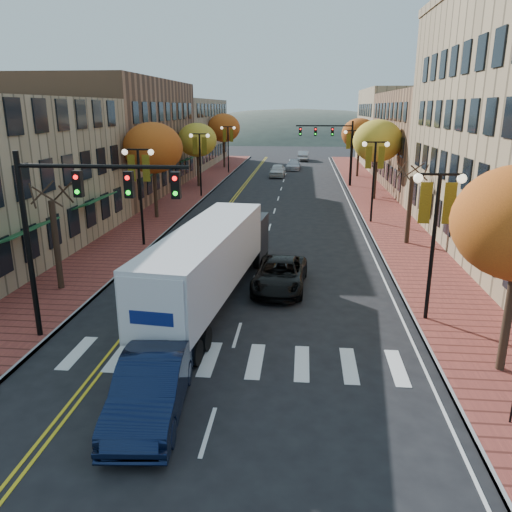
# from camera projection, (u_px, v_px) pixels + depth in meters

# --- Properties ---
(ground) EXTENTS (200.00, 200.00, 0.00)m
(ground) POSITION_uv_depth(u_px,v_px,m) (220.00, 391.00, 15.40)
(ground) COLOR black
(ground) RESTS_ON ground
(sidewalk_left) EXTENTS (4.00, 85.00, 0.15)m
(sidewalk_left) POSITION_uv_depth(u_px,v_px,m) (183.00, 199.00, 47.19)
(sidewalk_left) COLOR brown
(sidewalk_left) RESTS_ON ground
(sidewalk_right) EXTENTS (4.00, 85.00, 0.15)m
(sidewalk_right) POSITION_uv_depth(u_px,v_px,m) (376.00, 202.00, 45.55)
(sidewalk_right) COLOR brown
(sidewalk_right) RESTS_ON ground
(building_left_mid) EXTENTS (12.00, 24.00, 11.00)m
(building_left_mid) POSITION_uv_depth(u_px,v_px,m) (110.00, 138.00, 49.70)
(building_left_mid) COLOR brown
(building_left_mid) RESTS_ON ground
(building_left_far) EXTENTS (12.00, 26.00, 9.50)m
(building_left_far) POSITION_uv_depth(u_px,v_px,m) (174.00, 133.00, 73.76)
(building_left_far) COLOR #9E8966
(building_left_far) RESTS_ON ground
(building_right_mid) EXTENTS (15.00, 24.00, 10.00)m
(building_right_mid) POSITION_uv_depth(u_px,v_px,m) (459.00, 141.00, 52.32)
(building_right_mid) COLOR brown
(building_right_mid) RESTS_ON ground
(building_right_far) EXTENTS (15.00, 20.00, 11.00)m
(building_right_far) POSITION_uv_depth(u_px,v_px,m) (415.00, 128.00, 73.16)
(building_right_far) COLOR #9E8966
(building_right_far) RESTS_ON ground
(tree_left_a) EXTENTS (0.28, 0.28, 4.20)m
(tree_left_a) POSITION_uv_depth(u_px,v_px,m) (56.00, 245.00, 23.20)
(tree_left_a) COLOR #382619
(tree_left_a) RESTS_ON sidewalk_left
(tree_left_b) EXTENTS (4.48, 4.48, 7.21)m
(tree_left_b) POSITION_uv_depth(u_px,v_px,m) (153.00, 148.00, 37.54)
(tree_left_b) COLOR #382619
(tree_left_b) RESTS_ON sidewalk_left
(tree_left_c) EXTENTS (4.16, 4.16, 6.69)m
(tree_left_c) POSITION_uv_depth(u_px,v_px,m) (197.00, 140.00, 52.91)
(tree_left_c) COLOR #382619
(tree_left_c) RESTS_ON sidewalk_left
(tree_left_d) EXTENTS (4.61, 4.61, 7.42)m
(tree_left_d) POSITION_uv_depth(u_px,v_px,m) (224.00, 128.00, 69.92)
(tree_left_d) COLOR #382619
(tree_left_d) RESTS_ON sidewalk_left
(tree_right_b) EXTENTS (0.28, 0.28, 4.20)m
(tree_right_b) POSITION_uv_depth(u_px,v_px,m) (409.00, 210.00, 31.09)
(tree_right_b) COLOR #382619
(tree_right_b) RESTS_ON sidewalk_right
(tree_right_c) EXTENTS (4.48, 4.48, 7.21)m
(tree_right_c) POSITION_uv_depth(u_px,v_px,m) (378.00, 141.00, 45.44)
(tree_right_c) COLOR #382619
(tree_right_c) RESTS_ON sidewalk_right
(tree_right_d) EXTENTS (4.35, 4.35, 7.00)m
(tree_right_d) POSITION_uv_depth(u_px,v_px,m) (359.00, 134.00, 60.74)
(tree_right_d) COLOR #382619
(tree_right_d) RESTS_ON sidewalk_right
(lamp_left_b) EXTENTS (1.96, 0.36, 6.05)m
(lamp_left_b) POSITION_uv_depth(u_px,v_px,m) (140.00, 178.00, 30.11)
(lamp_left_b) COLOR black
(lamp_left_b) RESTS_ON ground
(lamp_left_c) EXTENTS (1.96, 0.36, 6.05)m
(lamp_left_c) POSITION_uv_depth(u_px,v_px,m) (200.00, 152.00, 47.27)
(lamp_left_c) COLOR black
(lamp_left_c) RESTS_ON ground
(lamp_left_d) EXTENTS (1.96, 0.36, 6.05)m
(lamp_left_d) POSITION_uv_depth(u_px,v_px,m) (228.00, 140.00, 64.44)
(lamp_left_d) COLOR black
(lamp_left_d) RESTS_ON ground
(lamp_right_a) EXTENTS (1.96, 0.36, 6.05)m
(lamp_right_a) POSITION_uv_depth(u_px,v_px,m) (436.00, 219.00, 19.20)
(lamp_right_a) COLOR black
(lamp_right_a) RESTS_ON ground
(lamp_right_b) EXTENTS (1.96, 0.36, 6.05)m
(lamp_right_b) POSITION_uv_depth(u_px,v_px,m) (374.00, 166.00, 36.37)
(lamp_right_b) COLOR black
(lamp_right_b) RESTS_ON ground
(lamp_right_c) EXTENTS (1.96, 0.36, 6.05)m
(lamp_right_c) POSITION_uv_depth(u_px,v_px,m) (352.00, 147.00, 53.53)
(lamp_right_c) COLOR black
(lamp_right_c) RESTS_ON ground
(traffic_mast_near) EXTENTS (6.10, 0.35, 7.00)m
(traffic_mast_near) POSITION_uv_depth(u_px,v_px,m) (76.00, 212.00, 17.34)
(traffic_mast_near) COLOR black
(traffic_mast_near) RESTS_ON ground
(traffic_mast_far) EXTENTS (6.10, 0.34, 7.00)m
(traffic_mast_far) POSITION_uv_depth(u_px,v_px,m) (334.00, 141.00, 53.53)
(traffic_mast_far) COLOR black
(traffic_mast_far) RESTS_ON ground
(semi_truck) EXTENTS (3.78, 14.58, 3.61)m
(semi_truck) POSITION_uv_depth(u_px,v_px,m) (215.00, 256.00, 22.05)
(semi_truck) COLOR black
(semi_truck) RESTS_ON ground
(navy_sedan) EXTENTS (2.24, 5.28, 1.69)m
(navy_sedan) POSITION_uv_depth(u_px,v_px,m) (151.00, 387.00, 14.07)
(navy_sedan) COLOR black
(navy_sedan) RESTS_ON ground
(black_suv) EXTENTS (2.66, 5.28, 1.43)m
(black_suv) POSITION_uv_depth(u_px,v_px,m) (280.00, 275.00, 23.88)
(black_suv) COLOR black
(black_suv) RESTS_ON ground
(car_far_white) EXTENTS (1.99, 4.66, 1.57)m
(car_far_white) POSITION_uv_depth(u_px,v_px,m) (278.00, 170.00, 62.56)
(car_far_white) COLOR silver
(car_far_white) RESTS_ON ground
(car_far_silver) EXTENTS (2.09, 4.70, 1.34)m
(car_far_silver) POSITION_uv_depth(u_px,v_px,m) (294.00, 165.00, 69.59)
(car_far_silver) COLOR #B7B6BE
(car_far_silver) RESTS_ON ground
(car_far_oncoming) EXTENTS (1.91, 4.81, 1.56)m
(car_far_oncoming) POSITION_uv_depth(u_px,v_px,m) (304.00, 156.00, 81.45)
(car_far_oncoming) COLOR #B2B3BA
(car_far_oncoming) RESTS_ON ground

